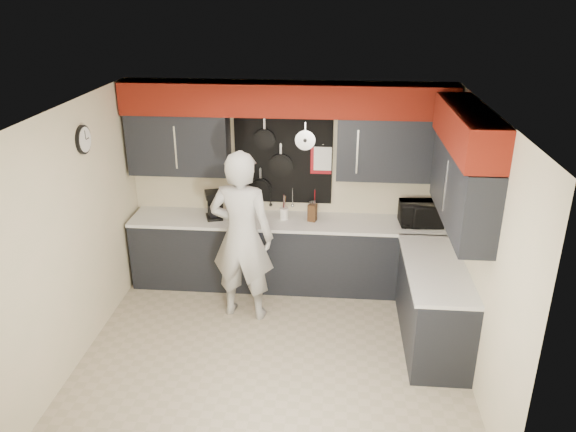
# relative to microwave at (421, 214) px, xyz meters

# --- Properties ---
(ground) EXTENTS (4.00, 4.00, 0.00)m
(ground) POSITION_rel_microwave_xyz_m (-1.66, -1.45, -1.06)
(ground) COLOR tan
(ground) RESTS_ON ground
(back_wall_assembly) EXTENTS (4.00, 0.36, 2.60)m
(back_wall_assembly) POSITION_rel_microwave_xyz_m (-1.65, 0.15, 0.95)
(back_wall_assembly) COLOR beige
(back_wall_assembly) RESTS_ON ground
(right_wall_assembly) EXTENTS (0.36, 3.50, 2.60)m
(right_wall_assembly) POSITION_rel_microwave_xyz_m (0.20, -1.19, 0.88)
(right_wall_assembly) COLOR beige
(right_wall_assembly) RESTS_ON ground
(left_wall_assembly) EXTENTS (0.05, 3.50, 2.60)m
(left_wall_assembly) POSITION_rel_microwave_xyz_m (-3.65, -1.43, 0.27)
(left_wall_assembly) COLOR beige
(left_wall_assembly) RESTS_ON ground
(base_cabinets) EXTENTS (3.95, 2.20, 0.92)m
(base_cabinets) POSITION_rel_microwave_xyz_m (-1.17, -0.32, -0.60)
(base_cabinets) COLOR black
(base_cabinets) RESTS_ON ground
(microwave) EXTENTS (0.53, 0.38, 0.28)m
(microwave) POSITION_rel_microwave_xyz_m (0.00, 0.00, 0.00)
(microwave) COLOR black
(microwave) RESTS_ON base_cabinets
(knife_block) EXTENTS (0.12, 0.12, 0.22)m
(knife_block) POSITION_rel_microwave_xyz_m (-1.32, -0.00, -0.03)
(knife_block) COLOR #3C2313
(knife_block) RESTS_ON base_cabinets
(utensil_crock) EXTENTS (0.11, 0.11, 0.14)m
(utensil_crock) POSITION_rel_microwave_xyz_m (-1.68, 0.03, -0.07)
(utensil_crock) COLOR white
(utensil_crock) RESTS_ON base_cabinets
(coffee_maker) EXTENTS (0.26, 0.29, 0.35)m
(coffee_maker) POSITION_rel_microwave_xyz_m (-2.56, 0.00, 0.04)
(coffee_maker) COLOR black
(coffee_maker) RESTS_ON base_cabinets
(person) EXTENTS (0.80, 0.58, 2.02)m
(person) POSITION_rel_microwave_xyz_m (-2.09, -0.74, -0.05)
(person) COLOR beige
(person) RESTS_ON ground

